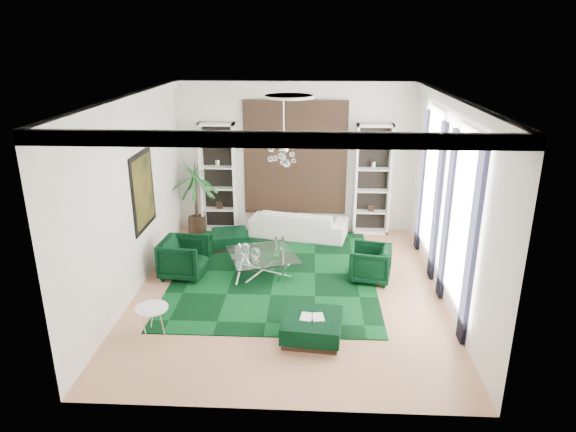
# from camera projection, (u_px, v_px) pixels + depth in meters

# --- Properties ---
(floor) EXTENTS (6.00, 7.00, 0.02)m
(floor) POSITION_uv_depth(u_px,v_px,m) (288.00, 290.00, 10.29)
(floor) COLOR tan
(floor) RESTS_ON ground
(ceiling) EXTENTS (6.00, 7.00, 0.02)m
(ceiling) POSITION_uv_depth(u_px,v_px,m) (288.00, 96.00, 9.02)
(ceiling) COLOR white
(ceiling) RESTS_ON ground
(wall_back) EXTENTS (6.00, 0.02, 3.80)m
(wall_back) POSITION_uv_depth(u_px,v_px,m) (295.00, 158.00, 12.97)
(wall_back) COLOR white
(wall_back) RESTS_ON ground
(wall_front) EXTENTS (6.00, 0.02, 3.80)m
(wall_front) POSITION_uv_depth(u_px,v_px,m) (274.00, 285.00, 6.35)
(wall_front) COLOR white
(wall_front) RESTS_ON ground
(wall_left) EXTENTS (0.02, 7.00, 3.80)m
(wall_left) POSITION_uv_depth(u_px,v_px,m) (131.00, 197.00, 9.80)
(wall_left) COLOR white
(wall_left) RESTS_ON ground
(wall_right) EXTENTS (0.02, 7.00, 3.80)m
(wall_right) POSITION_uv_depth(u_px,v_px,m) (450.00, 202.00, 9.52)
(wall_right) COLOR white
(wall_right) RESTS_ON ground
(crown_molding) EXTENTS (6.00, 7.00, 0.18)m
(crown_molding) POSITION_uv_depth(u_px,v_px,m) (288.00, 102.00, 9.06)
(crown_molding) COLOR white
(crown_molding) RESTS_ON ceiling
(ceiling_medallion) EXTENTS (0.90, 0.90, 0.05)m
(ceiling_medallion) POSITION_uv_depth(u_px,v_px,m) (289.00, 97.00, 9.32)
(ceiling_medallion) COLOR white
(ceiling_medallion) RESTS_ON ceiling
(tapestry) EXTENTS (2.50, 0.06, 2.80)m
(tapestry) POSITION_uv_depth(u_px,v_px,m) (295.00, 158.00, 12.92)
(tapestry) COLOR black
(tapestry) RESTS_ON wall_back
(shelving_left) EXTENTS (0.90, 0.38, 2.80)m
(shelving_left) POSITION_uv_depth(u_px,v_px,m) (218.00, 178.00, 13.04)
(shelving_left) COLOR white
(shelving_left) RESTS_ON floor
(shelving_right) EXTENTS (0.90, 0.38, 2.80)m
(shelving_right) POSITION_uv_depth(u_px,v_px,m) (373.00, 180.00, 12.85)
(shelving_right) COLOR white
(shelving_right) RESTS_ON floor
(painting) EXTENTS (0.04, 1.30, 1.60)m
(painting) POSITION_uv_depth(u_px,v_px,m) (144.00, 191.00, 10.38)
(painting) COLOR black
(painting) RESTS_ON wall_left
(window_near) EXTENTS (0.03, 1.10, 2.90)m
(window_near) POSITION_uv_depth(u_px,v_px,m) (462.00, 218.00, 8.67)
(window_near) COLOR white
(window_near) RESTS_ON wall_right
(curtain_near_a) EXTENTS (0.07, 0.30, 3.25)m
(curtain_near_a) POSITION_uv_depth(u_px,v_px,m) (472.00, 250.00, 8.02)
(curtain_near_a) COLOR black
(curtain_near_a) RESTS_ON floor
(curtain_near_b) EXTENTS (0.07, 0.30, 3.25)m
(curtain_near_b) POSITION_uv_depth(u_px,v_px,m) (447.00, 217.00, 9.49)
(curtain_near_b) COLOR black
(curtain_near_b) RESTS_ON floor
(window_far) EXTENTS (0.03, 1.10, 2.90)m
(window_far) POSITION_uv_depth(u_px,v_px,m) (432.00, 180.00, 10.93)
(window_far) COLOR white
(window_far) RESTS_ON wall_right
(curtain_far_a) EXTENTS (0.07, 0.30, 3.25)m
(curtain_far_a) POSITION_uv_depth(u_px,v_px,m) (437.00, 203.00, 10.28)
(curtain_far_a) COLOR black
(curtain_far_a) RESTS_ON floor
(curtain_far_b) EXTENTS (0.07, 0.30, 3.25)m
(curtain_far_b) POSITION_uv_depth(u_px,v_px,m) (422.00, 182.00, 11.75)
(curtain_far_b) COLOR black
(curtain_far_b) RESTS_ON floor
(rug) EXTENTS (4.20, 5.00, 0.02)m
(rug) POSITION_uv_depth(u_px,v_px,m) (275.00, 272.00, 11.01)
(rug) COLOR black
(rug) RESTS_ON floor
(sofa) EXTENTS (2.52, 1.40, 0.69)m
(sofa) POSITION_uv_depth(u_px,v_px,m) (299.00, 223.00, 12.91)
(sofa) COLOR white
(sofa) RESTS_ON floor
(armchair_left) EXTENTS (0.98, 0.96, 0.82)m
(armchair_left) POSITION_uv_depth(u_px,v_px,m) (184.00, 258.00, 10.77)
(armchair_left) COLOR black
(armchair_left) RESTS_ON floor
(armchair_right) EXTENTS (0.96, 0.95, 0.74)m
(armchair_right) POSITION_uv_depth(u_px,v_px,m) (370.00, 263.00, 10.60)
(armchair_right) COLOR black
(armchair_right) RESTS_ON floor
(coffee_table) EXTENTS (1.70, 1.70, 0.46)m
(coffee_table) POSITION_uv_depth(u_px,v_px,m) (263.00, 264.00, 10.90)
(coffee_table) COLOR white
(coffee_table) RESTS_ON floor
(ottoman_side) EXTENTS (1.00, 1.00, 0.37)m
(ottoman_side) POSITION_uv_depth(u_px,v_px,m) (230.00, 239.00, 12.35)
(ottoman_side) COLOR black
(ottoman_side) RESTS_ON floor
(ottoman_front) EXTENTS (1.07, 1.07, 0.39)m
(ottoman_front) POSITION_uv_depth(u_px,v_px,m) (312.00, 327.00, 8.60)
(ottoman_front) COLOR black
(ottoman_front) RESTS_ON floor
(book) EXTENTS (0.40, 0.27, 0.03)m
(book) POSITION_uv_depth(u_px,v_px,m) (312.00, 317.00, 8.53)
(book) COLOR white
(book) RESTS_ON ottoman_front
(side_table) EXTENTS (0.65, 0.65, 0.53)m
(side_table) POSITION_uv_depth(u_px,v_px,m) (153.00, 322.00, 8.63)
(side_table) COLOR white
(side_table) RESTS_ON floor
(palm) EXTENTS (1.70, 1.70, 2.47)m
(palm) POSITION_uv_depth(u_px,v_px,m) (195.00, 186.00, 12.91)
(palm) COLOR #1D6025
(palm) RESTS_ON floor
(chandelier) EXTENTS (0.94, 0.94, 0.66)m
(chandelier) POSITION_uv_depth(u_px,v_px,m) (284.00, 149.00, 9.44)
(chandelier) COLOR white
(chandelier) RESTS_ON ceiling
(table_plant) EXTENTS (0.15, 0.12, 0.26)m
(table_plant) POSITION_uv_depth(u_px,v_px,m) (277.00, 254.00, 10.51)
(table_plant) COLOR #1D6025
(table_plant) RESTS_ON coffee_table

